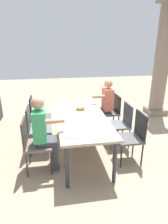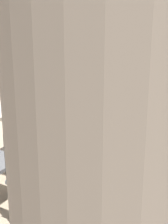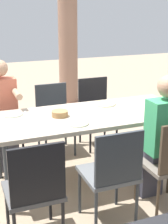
{
  "view_description": "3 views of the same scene",
  "coord_description": "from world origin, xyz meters",
  "px_view_note": "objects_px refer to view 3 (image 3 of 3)",
  "views": [
    {
      "loc": [
        3.3,
        -0.5,
        2.07
      ],
      "look_at": [
        0.08,
        0.04,
        0.86
      ],
      "focal_mm": 30.99,
      "sensor_mm": 36.0,
      "label": 1
    },
    {
      "loc": [
        -1.93,
        3.0,
        2.0
      ],
      "look_at": [
        -0.07,
        -0.1,
        0.78
      ],
      "focal_mm": 58.07,
      "sensor_mm": 36.0,
      "label": 2
    },
    {
      "loc": [
        -1.3,
        -3.12,
        1.88
      ],
      "look_at": [
        -0.06,
        0.05,
        0.77
      ],
      "focal_mm": 53.67,
      "sensor_mm": 36.0,
      "label": 3
    }
  ],
  "objects_px": {
    "plate_3": "(165,112)",
    "chair_west_south": "(35,188)",
    "chair_west_north": "(2,119)",
    "plate_1": "(77,123)",
    "plate_2": "(104,104)",
    "chair_mid_north": "(54,114)",
    "plate_0": "(12,114)",
    "chair_east_north": "(96,108)",
    "diner_woman_green": "(161,136)",
    "bread_basket": "(60,114)",
    "diner_man_white": "(4,111)",
    "dining_table": "(91,119)",
    "stone_column_centre": "(68,33)",
    "chair_mid_south": "(112,171)"
  },
  "relations": [
    {
      "from": "chair_mid_south",
      "to": "plate_0",
      "type": "relative_size",
      "value": 4.21
    },
    {
      "from": "chair_west_north",
      "to": "plate_1",
      "type": "height_order",
      "value": "chair_west_north"
    },
    {
      "from": "diner_woman_green",
      "to": "stone_column_centre",
      "type": "bearing_deg",
      "value": 86.98
    },
    {
      "from": "plate_1",
      "to": "plate_0",
      "type": "bearing_deg",
      "value": 137.01
    },
    {
      "from": "chair_east_north",
      "to": "plate_2",
      "type": "distance_m",
      "value": 0.68
    },
    {
      "from": "diner_man_white",
      "to": "chair_west_north",
      "type": "bearing_deg",
      "value": 90.96
    },
    {
      "from": "dining_table",
      "to": "chair_mid_north",
      "type": "bearing_deg",
      "value": 100.57
    },
    {
      "from": "chair_mid_south",
      "to": "diner_man_white",
      "type": "relative_size",
      "value": 0.73
    },
    {
      "from": "bread_basket",
      "to": "dining_table",
      "type": "bearing_deg",
      "value": -5.67
    },
    {
      "from": "plate_0",
      "to": "stone_column_centre",
      "type": "bearing_deg",
      "value": 58.43
    },
    {
      "from": "chair_mid_south",
      "to": "plate_2",
      "type": "relative_size",
      "value": 3.63
    },
    {
      "from": "chair_east_north",
      "to": "diner_woman_green",
      "type": "relative_size",
      "value": 0.71
    },
    {
      "from": "chair_west_north",
      "to": "chair_mid_north",
      "type": "bearing_deg",
      "value": 0.31
    },
    {
      "from": "diner_man_white",
      "to": "diner_woman_green",
      "type": "bearing_deg",
      "value": -46.95
    },
    {
      "from": "chair_mid_south",
      "to": "diner_woman_green",
      "type": "height_order",
      "value": "diner_woman_green"
    },
    {
      "from": "plate_3",
      "to": "bread_basket",
      "type": "height_order",
      "value": "bread_basket"
    },
    {
      "from": "chair_mid_south",
      "to": "plate_2",
      "type": "distance_m",
      "value": 1.21
    },
    {
      "from": "diner_man_white",
      "to": "stone_column_centre",
      "type": "height_order",
      "value": "stone_column_centre"
    },
    {
      "from": "stone_column_centre",
      "to": "plate_2",
      "type": "xyz_separation_m",
      "value": [
        -0.33,
        -2.27,
        -0.61
      ]
    },
    {
      "from": "plate_2",
      "to": "bread_basket",
      "type": "bearing_deg",
      "value": -160.61
    },
    {
      "from": "chair_west_north",
      "to": "chair_east_north",
      "type": "bearing_deg",
      "value": 0.31
    },
    {
      "from": "chair_west_north",
      "to": "plate_2",
      "type": "xyz_separation_m",
      "value": [
        1.1,
        -0.61,
        0.24
      ]
    },
    {
      "from": "chair_mid_north",
      "to": "plate_3",
      "type": "xyz_separation_m",
      "value": [
        0.92,
        -1.11,
        0.26
      ]
    },
    {
      "from": "diner_woman_green",
      "to": "diner_man_white",
      "type": "height_order",
      "value": "diner_woman_green"
    },
    {
      "from": "stone_column_centre",
      "to": "dining_table",
      "type": "bearing_deg",
      "value": -103.47
    },
    {
      "from": "chair_mid_south",
      "to": "diner_woman_green",
      "type": "xyz_separation_m",
      "value": [
        0.6,
        0.19,
        0.15
      ]
    },
    {
      "from": "chair_east_north",
      "to": "diner_man_white",
      "type": "xyz_separation_m",
      "value": [
        -1.25,
        -0.19,
        0.16
      ]
    },
    {
      "from": "chair_west_north",
      "to": "bread_basket",
      "type": "xyz_separation_m",
      "value": [
        0.49,
        -0.82,
        0.27
      ]
    },
    {
      "from": "chair_east_north",
      "to": "stone_column_centre",
      "type": "bearing_deg",
      "value": 84.09
    },
    {
      "from": "diner_man_white",
      "to": "plate_2",
      "type": "relative_size",
      "value": 5.01
    },
    {
      "from": "dining_table",
      "to": "plate_0",
      "type": "height_order",
      "value": "plate_0"
    },
    {
      "from": "plate_3",
      "to": "chair_west_south",
      "type": "bearing_deg",
      "value": -158.96
    },
    {
      "from": "chair_west_south",
      "to": "plate_0",
      "type": "distance_m",
      "value": 1.14
    },
    {
      "from": "chair_mid_south",
      "to": "plate_3",
      "type": "distance_m",
      "value": 1.13
    },
    {
      "from": "chair_west_north",
      "to": "plate_1",
      "type": "distance_m",
      "value": 1.28
    },
    {
      "from": "chair_west_north",
      "to": "diner_woman_green",
      "type": "height_order",
      "value": "diner_woman_green"
    },
    {
      "from": "chair_mid_south",
      "to": "chair_east_north",
      "type": "height_order",
      "value": "chair_mid_south"
    },
    {
      "from": "plate_0",
      "to": "plate_1",
      "type": "bearing_deg",
      "value": -42.99
    },
    {
      "from": "plate_2",
      "to": "plate_0",
      "type": "bearing_deg",
      "value": 179.69
    },
    {
      "from": "plate_0",
      "to": "plate_3",
      "type": "xyz_separation_m",
      "value": [
        1.55,
        -0.51,
        -0.0
      ]
    },
    {
      "from": "plate_1",
      "to": "plate_3",
      "type": "bearing_deg",
      "value": 0.04
    },
    {
      "from": "dining_table",
      "to": "chair_east_north",
      "type": "relative_size",
      "value": 2.28
    },
    {
      "from": "diner_man_white",
      "to": "plate_1",
      "type": "relative_size",
      "value": 5.8
    },
    {
      "from": "chair_mid_north",
      "to": "chair_mid_south",
      "type": "bearing_deg",
      "value": -90.0
    },
    {
      "from": "bread_basket",
      "to": "stone_column_centre",
      "type": "bearing_deg",
      "value": 69.33
    },
    {
      "from": "chair_mid_north",
      "to": "bread_basket",
      "type": "height_order",
      "value": "chair_mid_north"
    },
    {
      "from": "plate_1",
      "to": "plate_2",
      "type": "height_order",
      "value": "same"
    },
    {
      "from": "plate_3",
      "to": "plate_2",
      "type": "bearing_deg",
      "value": 134.47
    },
    {
      "from": "diner_woman_green",
      "to": "plate_0",
      "type": "bearing_deg",
      "value": 142.98
    },
    {
      "from": "chair_west_north",
      "to": "plate_0",
      "type": "height_order",
      "value": "chair_west_north"
    }
  ]
}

